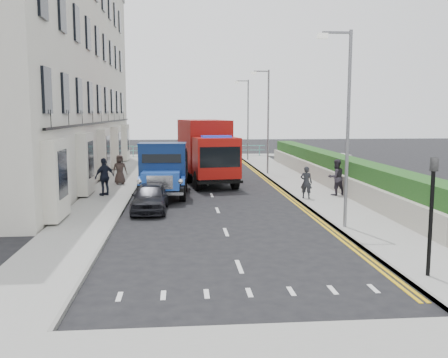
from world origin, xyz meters
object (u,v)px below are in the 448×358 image
lamp_near (345,118)px  red_lorry (206,150)px  lamp_far (247,115)px  parked_car_front (150,197)px  pedestrian_east_near (306,182)px  lamp_mid (266,116)px  bedford_lorry (163,173)px

lamp_near → red_lorry: size_ratio=0.94×
lamp_far → parked_car_front: (-7.06, -22.00, -3.38)m
red_lorry → parked_car_front: size_ratio=2.06×
lamp_near → parked_car_front: lamp_near is taller
red_lorry → parked_car_front: red_lorry is taller
lamp_far → pedestrian_east_near: 20.25m
lamp_far → pedestrian_east_near: lamp_far is taller
lamp_far → red_lorry: bearing=-107.4°
lamp_mid → bedford_lorry: size_ratio=1.21×
lamp_near → pedestrian_east_near: lamp_near is taller
lamp_near → lamp_far: size_ratio=1.00×
lamp_mid → red_lorry: size_ratio=0.94×
lamp_far → pedestrian_east_near: bearing=-89.4°
lamp_far → bedford_lorry: (-6.61, -18.65, -2.76)m
parked_car_front → pedestrian_east_near: bearing=17.1°
bedford_lorry → pedestrian_east_near: bedford_lorry is taller
lamp_near → parked_car_front: bearing=150.5°
lamp_near → red_lorry: bearing=108.5°
pedestrian_east_near → parked_car_front: bearing=40.1°
red_lorry → bedford_lorry: bearing=-122.8°
lamp_near → lamp_mid: bearing=90.0°
lamp_far → red_lorry: lamp_far is taller
lamp_near → bedford_lorry: (-6.61, 7.35, -2.76)m
lamp_mid → lamp_far: 10.00m
lamp_mid → red_lorry: (-4.22, -3.41, -2.00)m
lamp_near → lamp_far: 26.00m
lamp_near → lamp_mid: (0.00, 16.00, 0.00)m
lamp_near → bedford_lorry: lamp_near is taller
lamp_mid → lamp_far: (0.00, 10.00, 0.00)m
pedestrian_east_near → lamp_far: bearing=-64.6°
lamp_near → pedestrian_east_near: (0.22, 6.00, -3.11)m
lamp_mid → lamp_far: same height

